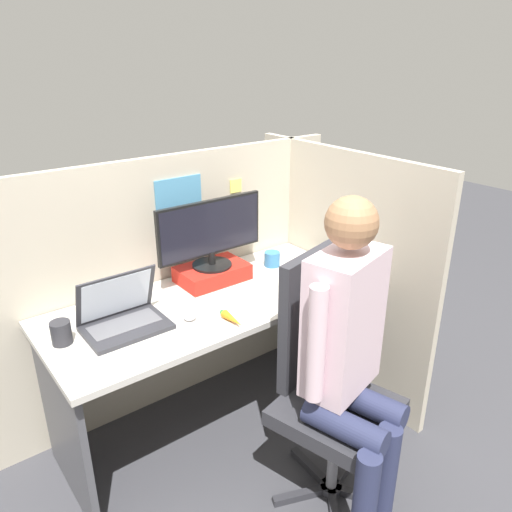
% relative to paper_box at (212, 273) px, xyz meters
% --- Properties ---
extents(ground_plane, '(12.00, 12.00, 0.00)m').
position_rel_paper_box_xyz_m(ground_plane, '(-0.13, -0.52, -0.80)').
color(ground_plane, '#3D3D42').
extents(cubicle_panel_back, '(2.11, 0.05, 1.41)m').
position_rel_paper_box_xyz_m(cubicle_panel_back, '(-0.13, 0.19, -0.09)').
color(cubicle_panel_back, '#B7AD99').
rests_on(cubicle_panel_back, ground).
extents(cubicle_panel_right, '(0.04, 1.33, 1.41)m').
position_rel_paper_box_xyz_m(cubicle_panel_right, '(0.70, -0.25, -0.10)').
color(cubicle_panel_right, '#B7AD99').
rests_on(cubicle_panel_right, ground).
extents(desk, '(1.61, 0.69, 0.76)m').
position_rel_paper_box_xyz_m(desk, '(-0.13, -0.18, -0.22)').
color(desk, beige).
rests_on(desk, ground).
extents(paper_box, '(0.36, 0.24, 0.08)m').
position_rel_paper_box_xyz_m(paper_box, '(0.00, 0.00, 0.00)').
color(paper_box, red).
rests_on(paper_box, desk).
extents(monitor, '(0.60, 0.21, 0.36)m').
position_rel_paper_box_xyz_m(monitor, '(0.00, 0.00, 0.23)').
color(monitor, black).
rests_on(monitor, paper_box).
extents(laptop, '(0.36, 0.25, 0.25)m').
position_rel_paper_box_xyz_m(laptop, '(-0.57, -0.17, 0.01)').
color(laptop, '#2D2D33').
rests_on(laptop, desk).
extents(mouse, '(0.06, 0.05, 0.03)m').
position_rel_paper_box_xyz_m(mouse, '(-0.31, -0.29, -0.02)').
color(mouse, silver).
rests_on(mouse, desk).
extents(stapler, '(0.04, 0.16, 0.06)m').
position_rel_paper_box_xyz_m(stapler, '(0.62, -0.20, -0.01)').
color(stapler, black).
rests_on(stapler, desk).
extents(carrot_toy, '(0.04, 0.16, 0.04)m').
position_rel_paper_box_xyz_m(carrot_toy, '(-0.17, -0.43, -0.02)').
color(carrot_toy, orange).
rests_on(carrot_toy, desk).
extents(office_chair, '(0.56, 0.61, 1.10)m').
position_rel_paper_box_xyz_m(office_chair, '(0.07, -0.78, -0.23)').
color(office_chair, '#2D2D33').
rests_on(office_chair, ground).
extents(person, '(0.47, 0.50, 1.41)m').
position_rel_paper_box_xyz_m(person, '(0.03, -0.95, 0.02)').
color(person, '#282D4C').
rests_on(person, ground).
extents(coffee_mug, '(0.09, 0.09, 0.08)m').
position_rel_paper_box_xyz_m(coffee_mug, '(0.37, -0.04, -0.00)').
color(coffee_mug, teal).
rests_on(coffee_mug, desk).
extents(pen_cup, '(0.08, 0.08, 0.10)m').
position_rel_paper_box_xyz_m(pen_cup, '(-0.83, -0.13, 0.01)').
color(pen_cup, '#28282D').
rests_on(pen_cup, desk).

